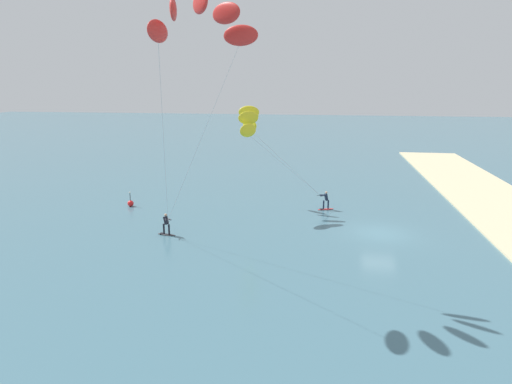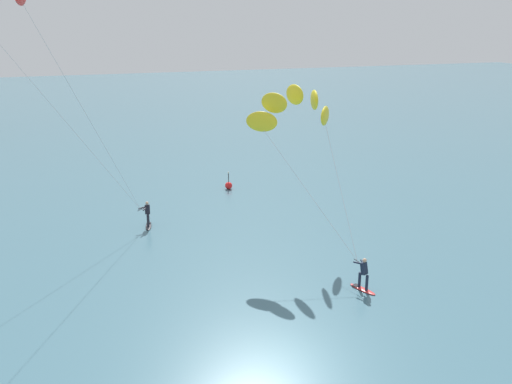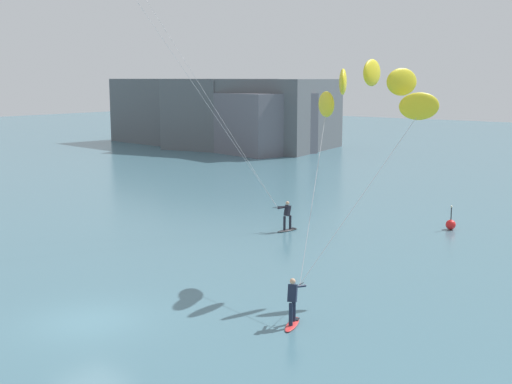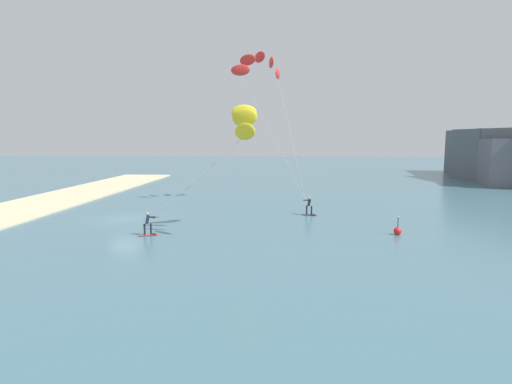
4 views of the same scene
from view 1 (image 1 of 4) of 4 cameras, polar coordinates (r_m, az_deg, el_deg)
The scene contains 4 objects.
ground_plane at distance 35.32m, azimuth 15.57°, elevation -5.07°, with size 240.00×240.00×0.00m, color #426B7A.
kitesurfer_nearshore at distance 24.84m, azimuth -7.32°, elevation 19.90°, with size 9.42×8.53×15.65m.
kitesurfer_mid_water at distance 38.75m, azimuth -0.50°, elevation 8.72°, with size 5.49×8.65×9.18m.
marker_buoy at distance 42.61m, azimuth -15.74°, elevation -1.39°, with size 0.56×0.56×1.38m.
Camera 1 is at (-33.16, 4.57, 11.27)m, focal length 31.30 mm.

